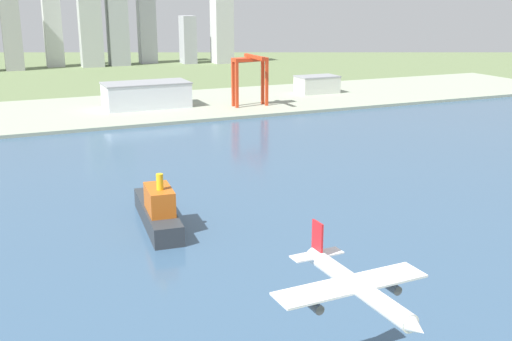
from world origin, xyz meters
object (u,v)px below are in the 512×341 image
(airplane_landing, at_px, (357,287))
(warehouse_annex, at_px, (317,84))
(warehouse_main, at_px, (146,95))
(port_crane_red, at_px, (251,69))
(container_barge, at_px, (158,211))

(airplane_landing, height_order, warehouse_annex, airplane_landing)
(airplane_landing, height_order, warehouse_main, airplane_landing)
(warehouse_main, relative_size, warehouse_annex, 1.80)
(airplane_landing, distance_m, warehouse_main, 389.28)
(airplane_landing, height_order, port_crane_red, port_crane_red)
(container_barge, height_order, warehouse_annex, container_barge)
(port_crane_red, bearing_deg, airplane_landing, -109.74)
(airplane_landing, distance_m, port_crane_red, 379.16)
(airplane_landing, xyz_separation_m, port_crane_red, (128.05, 356.88, 1.76))
(container_barge, distance_m, warehouse_annex, 347.54)
(warehouse_annex, bearing_deg, port_crane_red, -154.02)
(port_crane_red, bearing_deg, warehouse_annex, 25.98)
(warehouse_main, bearing_deg, port_crane_red, -20.25)
(warehouse_main, distance_m, warehouse_annex, 161.54)
(container_barge, relative_size, port_crane_red, 1.29)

